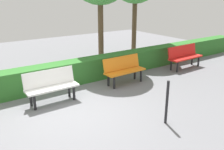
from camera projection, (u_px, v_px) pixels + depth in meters
name	position (u px, v px, depth m)	size (l,w,h in m)	color
ground_plane	(67.00, 112.00, 5.99)	(20.66, 20.66, 0.00)	slate
bench_red	(184.00, 56.00, 9.41)	(1.59, 0.50, 0.86)	red
bench_orange	(124.00, 69.00, 7.77)	(1.41, 0.51, 0.86)	orange
bench_white	(51.00, 85.00, 6.41)	(1.38, 0.47, 0.86)	white
hedge_row	(77.00, 71.00, 7.88)	(16.66, 0.58, 0.73)	#2D6B28
railing_post_mid	(167.00, 102.00, 5.33)	(0.06, 0.06, 1.00)	black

